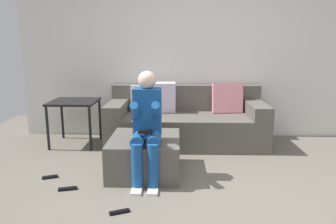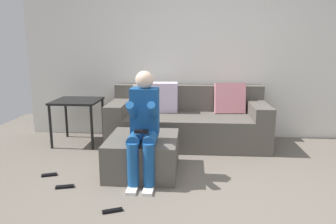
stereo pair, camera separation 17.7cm
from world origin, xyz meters
The scene contains 9 objects.
ground_plane centered at (0.00, 0.00, 0.00)m, with size 7.09×7.09×0.00m, color #6B6359.
wall_back centered at (0.00, 2.27, 1.38)m, with size 5.46×0.10×2.77m, color silver.
couch_sectional centered at (-0.24, 1.82, 0.32)m, with size 2.20×0.92×0.87m.
ottoman centered at (-0.71, 0.71, 0.20)m, with size 0.76×0.82×0.40m, color #59544C.
person_seated centered at (-0.67, 0.51, 0.61)m, with size 0.29×0.60×1.14m.
side_table centered at (-1.80, 1.71, 0.55)m, with size 0.63×0.62×0.63m.
remote_near_ottoman centered at (-0.84, -0.19, 0.01)m, with size 0.17×0.04×0.02m, color black.
remote_by_storage_bin centered at (-1.43, 0.24, 0.01)m, with size 0.18×0.05×0.02m, color black.
remote_under_side_table centered at (-1.72, 0.51, 0.01)m, with size 0.16×0.05×0.02m, color black.
Camera 1 is at (-0.36, -2.66, 1.42)m, focal length 34.26 mm.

